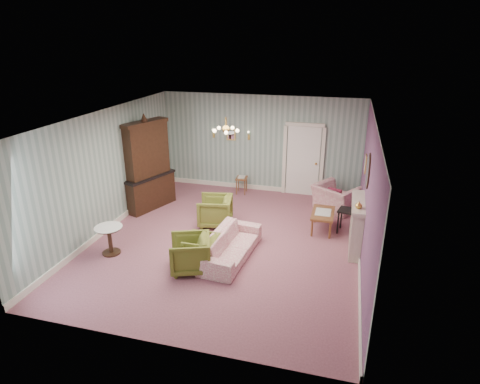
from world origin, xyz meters
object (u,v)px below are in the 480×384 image
(side_table_black, at_px, (346,221))
(pedestal_table, at_px, (110,240))
(wingback_chair, at_px, (336,194))
(olive_chair_c, at_px, (215,210))
(dresser, at_px, (147,163))
(sofa_chintz, at_px, (231,241))
(olive_chair_b, at_px, (201,248))
(olive_chair_a, at_px, (190,252))
(coffee_table, at_px, (322,221))
(fireplace, at_px, (356,225))

(side_table_black, relative_size, pedestal_table, 0.93)
(wingback_chair, bearing_deg, olive_chair_c, 64.43)
(wingback_chair, bearing_deg, dresser, 46.12)
(sofa_chintz, bearing_deg, pedestal_table, 106.59)
(wingback_chair, bearing_deg, side_table_black, 136.33)
(olive_chair_b, height_order, wingback_chair, wingback_chair)
(olive_chair_a, distance_m, dresser, 3.68)
(olive_chair_a, distance_m, pedestal_table, 1.94)
(olive_chair_b, bearing_deg, wingback_chair, 144.53)
(olive_chair_a, xyz_separation_m, pedestal_table, (-1.93, 0.16, -0.08))
(olive_chair_c, height_order, pedestal_table, olive_chair_c)
(dresser, xyz_separation_m, pedestal_table, (0.34, -2.59, -0.96))
(coffee_table, bearing_deg, olive_chair_a, -134.27)
(dresser, xyz_separation_m, side_table_black, (5.30, -0.21, -0.98))
(olive_chair_a, bearing_deg, olive_chair_c, 164.24)
(coffee_table, bearing_deg, fireplace, -44.38)
(dresser, relative_size, side_table_black, 4.25)
(side_table_black, bearing_deg, dresser, 177.68)
(olive_chair_a, height_order, side_table_black, olive_chair_a)
(coffee_table, relative_size, pedestal_table, 1.45)
(dresser, bearing_deg, olive_chair_b, -24.80)
(olive_chair_c, height_order, sofa_chintz, olive_chair_c)
(olive_chair_b, bearing_deg, olive_chair_c, -169.90)
(dresser, xyz_separation_m, coffee_table, (4.74, -0.23, -1.04))
(olive_chair_b, height_order, dresser, dresser)
(wingback_chair, distance_m, dresser, 5.18)
(olive_chair_c, height_order, fireplace, fireplace)
(wingback_chair, height_order, coffee_table, wingback_chair)
(fireplace, bearing_deg, coffee_table, 135.62)
(sofa_chintz, relative_size, pedestal_table, 3.07)
(pedestal_table, bearing_deg, dresser, 97.59)
(olive_chair_b, height_order, pedestal_table, olive_chair_b)
(sofa_chintz, relative_size, dresser, 0.78)
(fireplace, height_order, side_table_black, fireplace)
(olive_chair_c, height_order, side_table_black, olive_chair_c)
(fireplace, distance_m, coffee_table, 1.13)
(coffee_table, xyz_separation_m, side_table_black, (0.56, 0.02, 0.06))
(dresser, bearing_deg, olive_chair_c, 4.14)
(pedestal_table, bearing_deg, sofa_chintz, 11.60)
(olive_chair_c, relative_size, side_table_black, 1.37)
(pedestal_table, bearing_deg, wingback_chair, 38.52)
(coffee_table, bearing_deg, olive_chair_b, -136.96)
(sofa_chintz, bearing_deg, olive_chair_a, 141.82)
(olive_chair_c, relative_size, dresser, 0.32)
(pedestal_table, bearing_deg, side_table_black, 25.59)
(side_table_black, bearing_deg, fireplace, -74.77)
(sofa_chintz, bearing_deg, fireplace, -62.45)
(coffee_table, distance_m, pedestal_table, 4.99)
(wingback_chair, bearing_deg, sofa_chintz, 90.47)
(side_table_black, distance_m, pedestal_table, 5.49)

